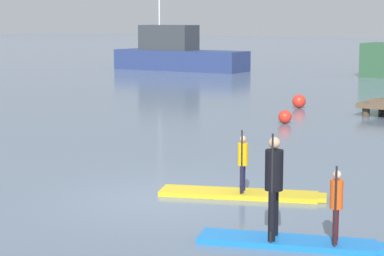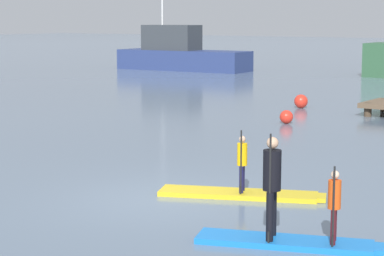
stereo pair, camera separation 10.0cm
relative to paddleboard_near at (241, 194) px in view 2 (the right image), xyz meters
name	(u,v)px [view 2 (the right image)]	position (x,y,z in m)	size (l,w,h in m)	color
ground_plane	(164,199)	(-1.18, -1.10, -0.05)	(240.00, 240.00, 0.00)	slate
paddleboard_near	(241,194)	(0.00, 0.00, 0.00)	(3.40, 1.94, 0.10)	gold
paddler_child_solo	(242,160)	(0.01, -0.01, 0.71)	(0.27, 0.38, 1.31)	#19194C
paddleboard_far	(289,242)	(2.32, -2.42, 0.00)	(3.03, 1.60, 0.10)	blue
paddler_adult	(272,181)	(2.05, -2.53, 1.01)	(0.38, 0.50, 1.75)	black
paddler_child_front	(334,202)	(2.99, -2.19, 0.71)	(0.26, 0.39, 1.28)	#4C1419
motor_boat_small_navy	(180,54)	(-22.65, 29.76, 1.09)	(9.79, 3.19, 8.94)	navy
mooring_buoy_near	(286,117)	(-4.12, 10.02, 0.19)	(0.47, 0.47, 0.47)	red
mooring_buoy_far	(301,101)	(-5.68, 14.37, 0.23)	(0.56, 0.56, 0.56)	red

